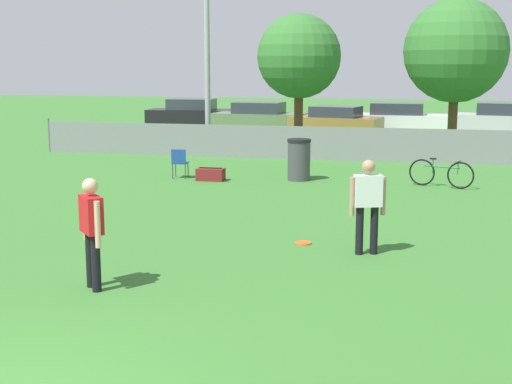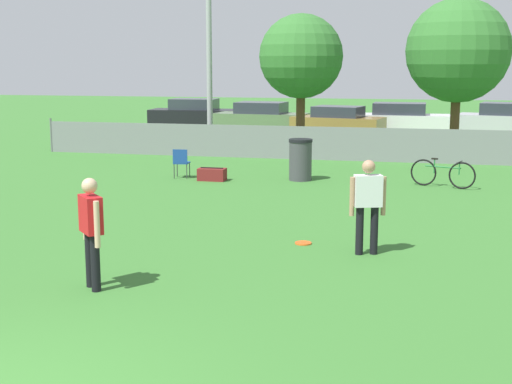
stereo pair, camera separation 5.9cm
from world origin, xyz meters
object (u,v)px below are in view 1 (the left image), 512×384
player_receiver_white (368,200)px  player_defender_red (92,225)px  trash_bin (299,160)px  parked_car_white (397,119)px  tree_far_right (456,51)px  frisbee_disc (303,243)px  parked_car_olive (259,118)px  tree_near_pole (299,57)px  parked_car_silver (503,119)px  parked_car_dark (192,114)px  bicycle_sideline (441,173)px  gear_bag_sideline (211,174)px  folding_chair_sideline (180,161)px  parked_car_tan (336,121)px

player_receiver_white → player_defender_red: size_ratio=1.00×
trash_bin → parked_car_white: 14.18m
tree_far_right → frisbee_disc: 14.32m
parked_car_white → parked_car_olive: bearing=-170.6°
player_defender_red → tree_near_pole: bearing=136.1°
parked_car_olive → parked_car_silver: (10.86, 1.25, 0.00)m
parked_car_dark → parked_car_white: 10.05m
bicycle_sideline → parked_car_olive: parked_car_olive is taller
gear_bag_sideline → parked_car_dark: size_ratio=0.17×
player_receiver_white → player_defender_red: bearing=-161.4°
player_receiver_white → bicycle_sideline: player_receiver_white is taller
player_receiver_white → folding_chair_sideline: size_ratio=1.95×
frisbee_disc → parked_car_tan: parked_car_tan is taller
parked_car_tan → player_receiver_white: bearing=-70.3°
player_defender_red → gear_bag_sideline: player_defender_red is taller
folding_chair_sideline → trash_bin: size_ratio=0.72×
player_receiver_white → parked_car_white: (-0.19, 21.34, -0.26)m
parked_car_olive → parked_car_silver: bearing=11.7°
tree_near_pole → parked_car_olive: size_ratio=1.13×
trash_bin → folding_chair_sideline: bearing=-173.4°
tree_near_pole → trash_bin: size_ratio=4.33×
bicycle_sideline → trash_bin: size_ratio=1.44×
tree_near_pole → parked_car_tan: (0.68, 5.81, -2.72)m
player_receiver_white → folding_chair_sideline: player_receiver_white is taller
folding_chair_sideline → parked_car_dark: 15.89m
bicycle_sideline → parked_car_olive: size_ratio=0.38×
parked_car_dark → parked_car_silver: parked_car_silver is taller
player_receiver_white → folding_chair_sideline: bearing=110.5°
parked_car_dark → parked_car_silver: bearing=-5.5°
parked_car_tan → parked_car_silver: parked_car_silver is taller
player_receiver_white → gear_bag_sideline: 8.25m
tree_far_right → bicycle_sideline: tree_far_right is taller
parked_car_tan → parked_car_dark: bearing=172.0°
folding_chair_sideline → bicycle_sideline: bearing=175.2°
tree_far_right → frisbee_disc: tree_far_right is taller
trash_bin → parked_car_silver: parked_car_silver is taller
tree_near_pole → frisbee_disc: tree_near_pole is taller
player_receiver_white → parked_car_olive: size_ratio=0.37×
parked_car_silver → parked_car_white: bearing=-164.3°
tree_far_right → parked_car_white: size_ratio=1.19×
tree_near_pole → player_receiver_white: 14.34m
parked_car_dark → parked_car_olive: (3.80, -1.75, -0.00)m
parked_car_olive → parked_car_silver: size_ratio=0.98×
player_receiver_white → parked_car_olive: 21.40m
folding_chair_sideline → player_defender_red: bearing=96.2°
tree_far_right → parked_car_dark: 14.92m
folding_chair_sideline → gear_bag_sideline: size_ratio=1.10×
player_defender_red → trash_bin: 10.16m
bicycle_sideline → parked_car_dark: bearing=146.7°
folding_chair_sideline → parked_car_silver: (10.10, 14.72, 0.22)m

